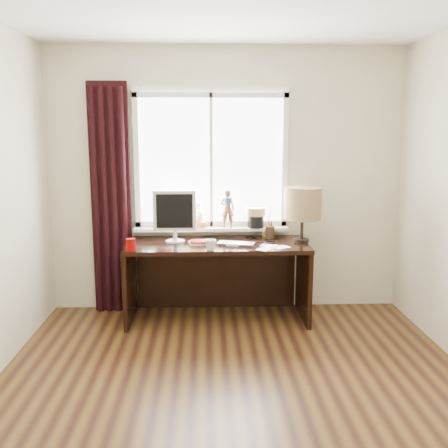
{
  "coord_description": "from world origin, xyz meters",
  "views": [
    {
      "loc": [
        -0.2,
        -2.95,
        1.77
      ],
      "look_at": [
        -0.05,
        1.25,
        1.0
      ],
      "focal_mm": 40.0,
      "sensor_mm": 36.0,
      "label": 1
    }
  ],
  "objects_px": {
    "desk": "(217,265)",
    "table_lamp": "(303,204)",
    "red_cup": "(131,245)",
    "laptop": "(236,244)",
    "monitor": "(175,213)",
    "mug": "(210,245)"
  },
  "relations": [
    {
      "from": "mug",
      "to": "red_cup",
      "type": "distance_m",
      "value": 0.7
    },
    {
      "from": "mug",
      "to": "red_cup",
      "type": "height_order",
      "value": "red_cup"
    },
    {
      "from": "monitor",
      "to": "table_lamp",
      "type": "relative_size",
      "value": 0.94
    },
    {
      "from": "red_cup",
      "to": "monitor",
      "type": "relative_size",
      "value": 0.22
    },
    {
      "from": "desk",
      "to": "monitor",
      "type": "distance_m",
      "value": 0.66
    },
    {
      "from": "table_lamp",
      "to": "desk",
      "type": "bearing_deg",
      "value": 173.9
    },
    {
      "from": "laptop",
      "to": "red_cup",
      "type": "distance_m",
      "value": 0.96
    },
    {
      "from": "red_cup",
      "to": "monitor",
      "type": "xyz_separation_m",
      "value": [
        0.37,
        0.35,
        0.22
      ]
    },
    {
      "from": "red_cup",
      "to": "table_lamp",
      "type": "distance_m",
      "value": 1.62
    },
    {
      "from": "monitor",
      "to": "table_lamp",
      "type": "distance_m",
      "value": 1.2
    },
    {
      "from": "red_cup",
      "to": "table_lamp",
      "type": "relative_size",
      "value": 0.21
    },
    {
      "from": "desk",
      "to": "table_lamp",
      "type": "distance_m",
      "value": 1.01
    },
    {
      "from": "mug",
      "to": "table_lamp",
      "type": "height_order",
      "value": "table_lamp"
    },
    {
      "from": "monitor",
      "to": "table_lamp",
      "type": "xyz_separation_m",
      "value": [
        1.2,
        -0.04,
        0.09
      ]
    },
    {
      "from": "desk",
      "to": "table_lamp",
      "type": "relative_size",
      "value": 3.27
    },
    {
      "from": "mug",
      "to": "red_cup",
      "type": "bearing_deg",
      "value": 180.0
    },
    {
      "from": "monitor",
      "to": "table_lamp",
      "type": "bearing_deg",
      "value": -2.03
    },
    {
      "from": "red_cup",
      "to": "laptop",
      "type": "bearing_deg",
      "value": 11.82
    },
    {
      "from": "desk",
      "to": "table_lamp",
      "type": "bearing_deg",
      "value": -6.1
    },
    {
      "from": "red_cup",
      "to": "desk",
      "type": "height_order",
      "value": "red_cup"
    },
    {
      "from": "desk",
      "to": "table_lamp",
      "type": "xyz_separation_m",
      "value": [
        0.8,
        -0.09,
        0.61
      ]
    },
    {
      "from": "mug",
      "to": "red_cup",
      "type": "relative_size",
      "value": 0.94
    }
  ]
}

